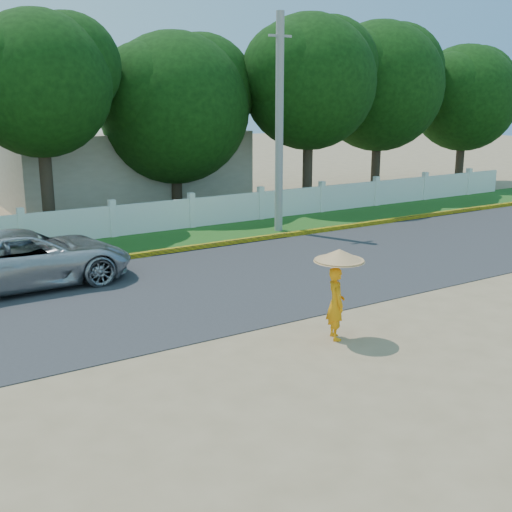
# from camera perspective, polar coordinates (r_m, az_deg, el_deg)

# --- Properties ---
(ground) EXTENTS (120.00, 120.00, 0.00)m
(ground) POSITION_cam_1_polar(r_m,az_deg,el_deg) (12.99, 4.74, -7.41)
(ground) COLOR #9E8460
(ground) RESTS_ON ground
(road) EXTENTS (60.00, 7.00, 0.02)m
(road) POSITION_cam_1_polar(r_m,az_deg,el_deg) (16.60, -4.61, -2.53)
(road) COLOR #38383A
(road) RESTS_ON ground
(grass_verge) EXTENTS (60.00, 3.50, 0.03)m
(grass_verge) POSITION_cam_1_polar(r_m,az_deg,el_deg) (21.24, -11.20, 0.96)
(grass_verge) COLOR #2D601E
(grass_verge) RESTS_ON ground
(curb) EXTENTS (40.00, 0.18, 0.16)m
(curb) POSITION_cam_1_polar(r_m,az_deg,el_deg) (19.69, -9.42, 0.20)
(curb) COLOR yellow
(curb) RESTS_ON ground
(fence) EXTENTS (40.00, 0.10, 1.10)m
(fence) POSITION_cam_1_polar(r_m,az_deg,el_deg) (22.46, -12.61, 3.00)
(fence) COLOR silver
(fence) RESTS_ON ground
(building_near) EXTENTS (10.00, 6.00, 3.20)m
(building_near) POSITION_cam_1_polar(r_m,az_deg,el_deg) (29.65, -11.74, 7.74)
(building_near) COLOR #B7AD99
(building_near) RESTS_ON ground
(utility_pole) EXTENTS (0.28, 0.28, 7.47)m
(utility_pole) POSITION_cam_1_polar(r_m,az_deg,el_deg) (22.59, 2.09, 11.54)
(utility_pole) COLOR gray
(utility_pole) RESTS_ON ground
(vehicle) EXTENTS (5.27, 2.49, 1.46)m
(vehicle) POSITION_cam_1_polar(r_m,az_deg,el_deg) (17.27, -19.69, -0.20)
(vehicle) COLOR #A5A7AD
(vehicle) RESTS_ON ground
(monk_with_parasol) EXTENTS (1.01, 1.01, 1.84)m
(monk_with_parasol) POSITION_cam_1_polar(r_m,az_deg,el_deg) (12.73, 7.25, -2.21)
(monk_with_parasol) COLOR orange
(monk_with_parasol) RESTS_ON ground
(tree_row) EXTENTS (41.18, 7.55, 8.22)m
(tree_row) POSITION_cam_1_polar(r_m,az_deg,el_deg) (26.47, -6.37, 14.19)
(tree_row) COLOR #473828
(tree_row) RESTS_ON ground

